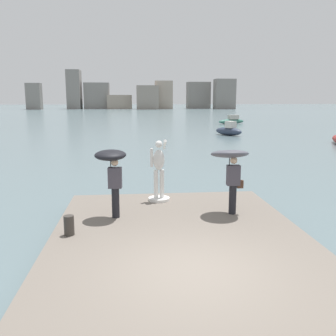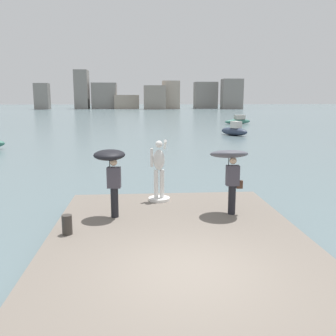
{
  "view_description": "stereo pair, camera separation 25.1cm",
  "coord_description": "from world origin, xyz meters",
  "px_view_note": "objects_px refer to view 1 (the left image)",
  "views": [
    {
      "loc": [
        -1.17,
        -7.04,
        3.82
      ],
      "look_at": [
        0.0,
        5.08,
        1.55
      ],
      "focal_mm": 40.1,
      "sensor_mm": 36.0,
      "label": 1
    },
    {
      "loc": [
        -0.92,
        -7.06,
        3.82
      ],
      "look_at": [
        0.0,
        5.08,
        1.55
      ],
      "focal_mm": 40.1,
      "sensor_mm": 36.0,
      "label": 2
    }
  ],
  "objects_px": {
    "onlooker_right": "(231,162)",
    "mooring_bollard": "(69,225)",
    "boat_mid": "(229,130)",
    "onlooker_left": "(112,165)",
    "boat_far": "(232,121)",
    "statue_white_figure": "(159,174)"
  },
  "relations": [
    {
      "from": "onlooker_right",
      "to": "mooring_bollard",
      "type": "relative_size",
      "value": 3.98
    },
    {
      "from": "onlooker_right",
      "to": "boat_mid",
      "type": "height_order",
      "value": "onlooker_right"
    },
    {
      "from": "onlooker_left",
      "to": "mooring_bollard",
      "type": "bearing_deg",
      "value": -127.23
    },
    {
      "from": "boat_far",
      "to": "onlooker_right",
      "type": "bearing_deg",
      "value": -105.12
    },
    {
      "from": "boat_far",
      "to": "boat_mid",
      "type": "bearing_deg",
      "value": -105.98
    },
    {
      "from": "statue_white_figure",
      "to": "mooring_bollard",
      "type": "relative_size",
      "value": 4.09
    },
    {
      "from": "statue_white_figure",
      "to": "mooring_bollard",
      "type": "xyz_separation_m",
      "value": [
        -2.51,
        -3.08,
        -0.65
      ]
    },
    {
      "from": "statue_white_figure",
      "to": "boat_far",
      "type": "height_order",
      "value": "statue_white_figure"
    },
    {
      "from": "onlooker_left",
      "to": "mooring_bollard",
      "type": "height_order",
      "value": "onlooker_left"
    },
    {
      "from": "statue_white_figure",
      "to": "boat_mid",
      "type": "distance_m",
      "value": 27.72
    },
    {
      "from": "statue_white_figure",
      "to": "mooring_bollard",
      "type": "distance_m",
      "value": 4.02
    },
    {
      "from": "onlooker_left",
      "to": "boat_mid",
      "type": "bearing_deg",
      "value": 68.96
    },
    {
      "from": "statue_white_figure",
      "to": "onlooker_left",
      "type": "relative_size",
      "value": 1.04
    },
    {
      "from": "statue_white_figure",
      "to": "onlooker_right",
      "type": "relative_size",
      "value": 1.03
    },
    {
      "from": "mooring_bollard",
      "to": "boat_mid",
      "type": "bearing_deg",
      "value": 68.09
    },
    {
      "from": "boat_mid",
      "to": "boat_far",
      "type": "relative_size",
      "value": 0.76
    },
    {
      "from": "onlooker_right",
      "to": "mooring_bollard",
      "type": "distance_m",
      "value": 4.9
    },
    {
      "from": "onlooker_left",
      "to": "onlooker_right",
      "type": "bearing_deg",
      "value": 0.37
    },
    {
      "from": "onlooker_left",
      "to": "mooring_bollard",
      "type": "relative_size",
      "value": 3.94
    },
    {
      "from": "mooring_bollard",
      "to": "onlooker_right",
      "type": "bearing_deg",
      "value": 17.18
    },
    {
      "from": "onlooker_left",
      "to": "boat_far",
      "type": "bearing_deg",
      "value": 70.87
    },
    {
      "from": "statue_white_figure",
      "to": "boat_far",
      "type": "relative_size",
      "value": 0.46
    }
  ]
}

